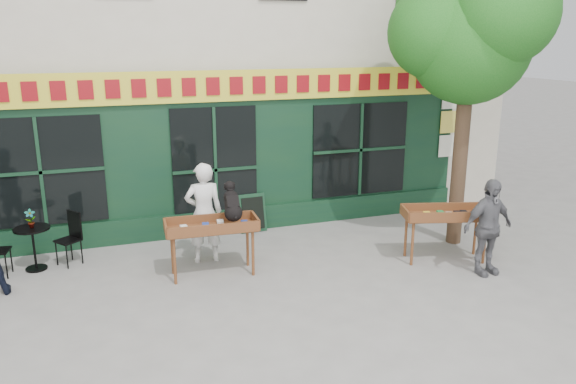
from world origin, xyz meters
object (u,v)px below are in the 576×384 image
object	(u,v)px
dog	(232,201)
man_right	(488,227)
book_cart_center	(212,229)
woman	(204,213)
book_cart_right	(446,216)
bistro_table	(33,240)

from	to	relation	value
dog	man_right	distance (m)	4.31
book_cart_center	woman	xyz separation A→B (m)	(-0.00, 0.65, 0.08)
book_cart_right	man_right	size ratio (longest dim) A/B	0.97
bistro_table	book_cart_center	bearing A→B (deg)	-23.10
book_cart_right	woman	bearing A→B (deg)	177.19
book_cart_center	man_right	xyz separation A→B (m)	(4.39, -1.47, 0.01)
dog	book_cart_right	bearing A→B (deg)	-6.97
book_cart_right	bistro_table	world-z (taller)	book_cart_right
woman	man_right	size ratio (longest dim) A/B	1.09
man_right	book_cart_center	bearing A→B (deg)	157.19
book_cart_center	book_cart_right	size ratio (longest dim) A/B	0.95
book_cart_center	book_cart_right	world-z (taller)	same
bistro_table	woman	bearing A→B (deg)	-11.30
woman	bistro_table	xyz separation A→B (m)	(-2.87, 0.57, -0.36)
book_cart_center	man_right	size ratio (longest dim) A/B	0.92
book_cart_center	woman	world-z (taller)	woman
bistro_table	man_right	bearing A→B (deg)	-20.36
book_cart_center	dog	size ratio (longest dim) A/B	2.55
man_right	book_cart_right	bearing A→B (deg)	107.51
book_cart_center	bistro_table	bearing A→B (deg)	160.09
woman	book_cart_center	bearing A→B (deg)	93.20
dog	woman	size ratio (longest dim) A/B	0.33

